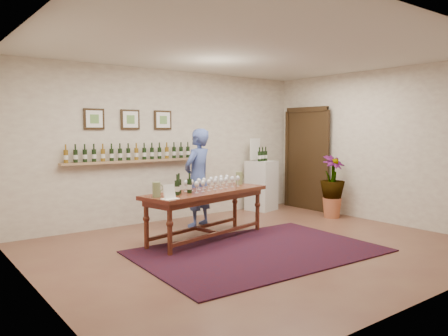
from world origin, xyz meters
TOP-DOWN VIEW (x-y plane):
  - ground at (0.00, 0.00)m, footprint 6.00×6.00m
  - room_shell at (2.11, 1.86)m, footprint 6.00×6.00m
  - rug at (-0.14, -0.19)m, footprint 3.39×2.34m
  - tasting_table at (-0.32, 0.82)m, footprint 2.27×1.13m
  - table_glasses at (-0.14, 0.92)m, footprint 1.35×0.61m
  - table_bottles at (-0.82, 0.75)m, footprint 0.34×0.25m
  - pitcher_left at (-1.26, 0.68)m, footprint 0.16×0.16m
  - pitcher_right at (0.55, 1.09)m, footprint 0.15×0.15m
  - menu_card at (-1.20, 0.45)m, footprint 0.23×0.18m
  - display_pedestal at (2.05, 2.19)m, footprint 0.64×0.64m
  - pedestal_bottles at (2.03, 2.14)m, footprint 0.31×0.16m
  - info_sign at (1.98, 2.32)m, footprint 0.35×0.11m
  - potted_plant at (2.59, 0.75)m, footprint 0.59×0.59m
  - person at (0.10, 1.69)m, footprint 0.73×0.61m

SIDE VIEW (x-z plane):
  - ground at x=0.00m, z-range 0.00..0.00m
  - rug at x=-0.14m, z-range 0.00..0.02m
  - display_pedestal at x=2.05m, z-range 0.00..1.04m
  - potted_plant at x=2.59m, z-range 0.09..1.13m
  - tasting_table at x=-0.32m, z-range 0.27..1.04m
  - person at x=0.10m, z-range 0.00..1.72m
  - table_glasses at x=-0.14m, z-range 0.77..0.95m
  - menu_card at x=-1.20m, z-range 0.77..0.97m
  - pitcher_left at x=-1.26m, z-range 0.77..0.98m
  - pitcher_right at x=0.55m, z-range 0.77..0.99m
  - table_bottles at x=-0.82m, z-range 0.77..1.10m
  - room_shell at x=2.11m, z-range -1.88..4.12m
  - pedestal_bottles at x=2.03m, z-range 1.04..1.35m
  - info_sign at x=1.98m, z-range 1.04..1.54m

